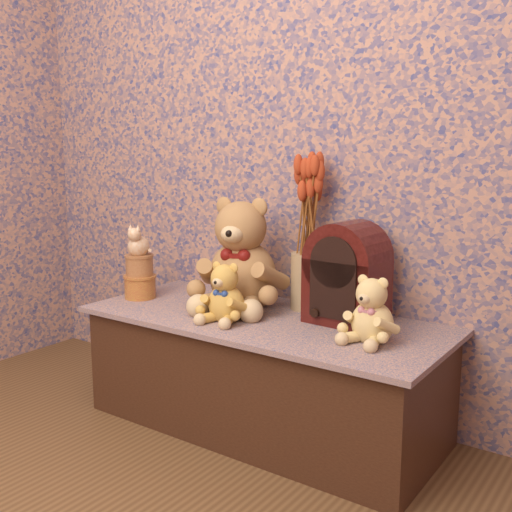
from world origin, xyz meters
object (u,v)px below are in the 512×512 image
at_px(teddy_large, 243,248).
at_px(cat_figurine, 139,239).
at_px(teddy_small, 373,306).
at_px(biscuit_tin_lower, 140,287).
at_px(cathedral_radio, 347,272).
at_px(teddy_medium, 226,289).
at_px(ceramic_vase, 308,281).

bearing_deg(teddy_large, cat_figurine, -176.88).
distance_m(teddy_small, biscuit_tin_lower, 1.05).
distance_m(teddy_large, cat_figurine, 0.46).
distance_m(teddy_large, cathedral_radio, 0.45).
xyz_separation_m(cathedral_radio, cat_figurine, (-0.88, -0.17, 0.07)).
xyz_separation_m(teddy_medium, biscuit_tin_lower, (-0.50, 0.06, -0.07)).
xyz_separation_m(teddy_small, biscuit_tin_lower, (-1.05, -0.02, -0.07)).
relative_size(teddy_medium, biscuit_tin_lower, 1.80).
xyz_separation_m(teddy_large, ceramic_vase, (0.23, 0.11, -0.12)).
bearing_deg(ceramic_vase, cat_figurine, -159.00).
bearing_deg(teddy_medium, teddy_small, 2.86).
height_order(teddy_large, teddy_medium, teddy_large).
relative_size(teddy_small, ceramic_vase, 1.06).
bearing_deg(teddy_medium, teddy_large, 104.01).
xyz_separation_m(teddy_large, biscuit_tin_lower, (-0.43, -0.14, -0.19)).
height_order(biscuit_tin_lower, cat_figurine, cat_figurine).
xyz_separation_m(biscuit_tin_lower, cat_figurine, (0.00, 0.00, 0.20)).
relative_size(teddy_small, cat_figurine, 1.75).
xyz_separation_m(teddy_large, teddy_small, (0.61, -0.12, -0.12)).
xyz_separation_m(cathedral_radio, biscuit_tin_lower, (-0.88, -0.17, -0.14)).
distance_m(cathedral_radio, cat_figurine, 0.90).
height_order(teddy_medium, cathedral_radio, cathedral_radio).
distance_m(ceramic_vase, cat_figurine, 0.73).
height_order(teddy_medium, cat_figurine, cat_figurine).
relative_size(teddy_medium, cat_figurine, 1.73).
bearing_deg(teddy_medium, ceramic_vase, 57.22).
bearing_deg(cathedral_radio, teddy_medium, -145.31).
height_order(teddy_large, biscuit_tin_lower, teddy_large).
relative_size(biscuit_tin_lower, cat_figurine, 0.96).
bearing_deg(teddy_large, ceramic_vase, 11.08).
bearing_deg(ceramic_vase, biscuit_tin_lower, -159.00).
xyz_separation_m(teddy_medium, cat_figurine, (-0.50, 0.06, 0.13)).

